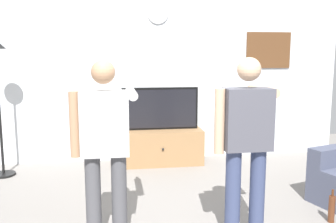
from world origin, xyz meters
TOP-DOWN VIEW (x-y plane):
  - back_wall at (0.00, 2.95)m, footprint 6.40×0.10m
  - tv_stand at (0.14, 2.60)m, footprint 1.29×0.54m
  - television at (0.14, 2.65)m, footprint 1.19×0.07m
  - wall_clock at (0.14, 2.89)m, footprint 0.33×0.03m
  - framed_picture at (1.99, 2.90)m, footprint 0.76×0.04m
  - person_standing_nearer_lamp at (-0.68, 0.23)m, footprint 0.60×0.78m
  - person_standing_nearer_couch at (0.58, 0.06)m, footprint 0.60×0.78m
  - beverage_bottle at (1.60, 0.27)m, footprint 0.07×0.07m

SIDE VIEW (x-z plane):
  - beverage_bottle at x=1.60m, z-range -0.03..0.32m
  - tv_stand at x=0.14m, z-range 0.00..0.54m
  - television at x=0.14m, z-range 0.54..1.20m
  - person_standing_nearer_lamp at x=-0.68m, z-range 0.11..1.78m
  - person_standing_nearer_couch at x=0.58m, z-range 0.12..1.81m
  - back_wall at x=0.00m, z-range 0.00..2.70m
  - framed_picture at x=1.99m, z-range 1.48..2.07m
  - wall_clock at x=0.14m, z-range 2.18..2.51m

